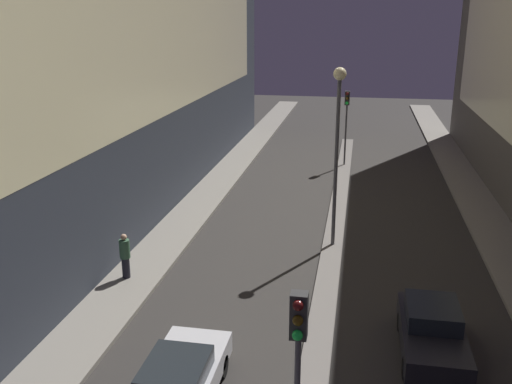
# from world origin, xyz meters

# --- Properties ---
(median_strip) EXTENTS (0.88, 39.41, 0.12)m
(median_strip) POSITION_xyz_m (0.00, 20.71, 0.06)
(median_strip) COLOR #66605B
(median_strip) RESTS_ON ground
(traffic_light_near) EXTENTS (0.32, 0.42, 4.90)m
(traffic_light_near) POSITION_xyz_m (0.00, 3.68, 3.70)
(traffic_light_near) COLOR #4C4C51
(traffic_light_near) RESTS_ON median_strip
(traffic_light_mid) EXTENTS (0.32, 0.42, 4.90)m
(traffic_light_mid) POSITION_xyz_m (0.00, 32.14, 3.70)
(traffic_light_mid) COLOR #4C4C51
(traffic_light_mid) RESTS_ON median_strip
(street_lamp) EXTENTS (0.53, 0.53, 7.64)m
(street_lamp) POSITION_xyz_m (0.00, 18.02, 5.42)
(street_lamp) COLOR #4C4C51
(street_lamp) RESTS_ON median_strip
(car_left_lane) EXTENTS (1.81, 4.33, 1.43)m
(car_left_lane) POSITION_xyz_m (-3.34, 6.58, 0.74)
(car_left_lane) COLOR #B2B2B7
(car_left_lane) RESTS_ON ground
(car_right_lane) EXTENTS (1.80, 4.17, 1.53)m
(car_right_lane) POSITION_xyz_m (3.34, 10.19, 0.77)
(car_right_lane) COLOR black
(car_right_lane) RESTS_ON ground
(pedestrian_on_left_sidewalk) EXTENTS (0.40, 0.40, 1.77)m
(pedestrian_on_left_sidewalk) POSITION_xyz_m (-7.57, 13.17, 1.08)
(pedestrian_on_left_sidewalk) COLOR black
(pedestrian_on_left_sidewalk) RESTS_ON sidewalk_left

